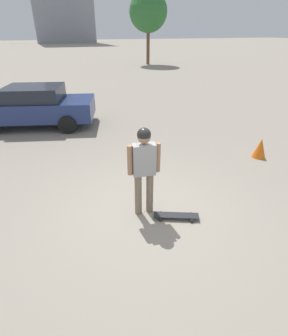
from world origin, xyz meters
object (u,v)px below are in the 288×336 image
at_px(traffic_cone, 260,148).
at_px(car_parked_near, 34,106).
at_px(person, 144,164).
at_px(skateboard, 176,216).

bearing_deg(traffic_cone, car_parked_near, -131.76).
bearing_deg(person, skateboard, -31.95).
relative_size(skateboard, car_parked_near, 0.18).
bearing_deg(car_parked_near, person, 122.41).
height_order(person, car_parked_near, person).
xyz_separation_m(person, skateboard, (0.42, 0.51, -1.02)).
relative_size(person, car_parked_near, 0.38).
height_order(skateboard, traffic_cone, traffic_cone).
height_order(car_parked_near, traffic_cone, car_parked_near).
distance_m(skateboard, car_parked_near, 7.36).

